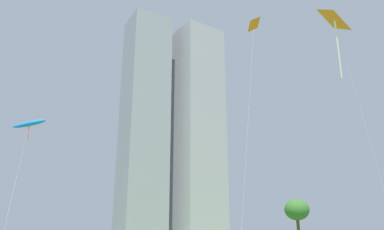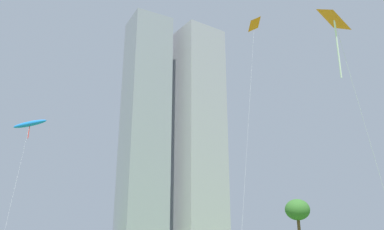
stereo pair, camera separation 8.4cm
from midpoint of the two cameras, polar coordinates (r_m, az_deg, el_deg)
kite_flying_0 at (r=60.61m, az=9.50°, el=13.54°), size 9.31×9.22×34.14m
kite_flying_1 at (r=55.55m, az=-23.98°, el=-1.25°), size 4.67×9.17×16.96m
kite_flying_3 at (r=25.26m, az=21.25°, el=13.07°), size 5.57×2.71×15.38m
park_tree_0 at (r=56.56m, az=15.92°, el=-14.00°), size 3.52×3.52×6.49m
distant_highrise_0 at (r=166.67m, az=-7.44°, el=-0.68°), size 20.61×19.94×100.58m
distant_highrise_1 at (r=172.27m, az=0.99°, el=-1.72°), size 23.95×21.37×98.72m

